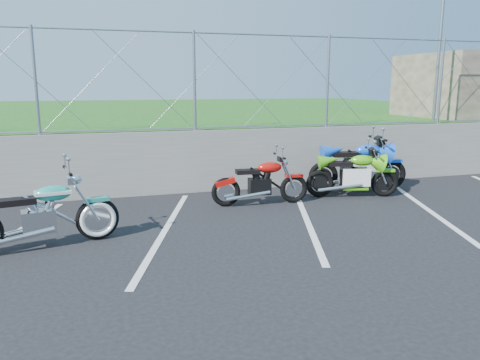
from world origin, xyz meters
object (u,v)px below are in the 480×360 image
object	(u,v)px
sportbike_green	(354,176)
cruiser_turquoise	(42,217)
naked_orange	(262,184)
sportbike_blue	(359,168)

from	to	relation	value
sportbike_green	cruiser_turquoise	bearing A→B (deg)	-151.47
cruiser_turquoise	naked_orange	size ratio (longest dim) A/B	1.14
sportbike_blue	cruiser_turquoise	bearing A→B (deg)	-154.30
sportbike_green	sportbike_blue	world-z (taller)	sportbike_blue
sportbike_green	sportbike_blue	bearing A→B (deg)	64.34
cruiser_turquoise	naked_orange	world-z (taller)	cruiser_turquoise
cruiser_turquoise	sportbike_green	world-z (taller)	cruiser_turquoise
naked_orange	sportbike_blue	distance (m)	2.46
cruiser_turquoise	naked_orange	distance (m)	3.95
naked_orange	sportbike_green	bearing A→B (deg)	5.81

